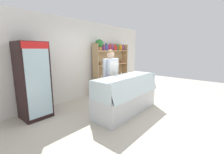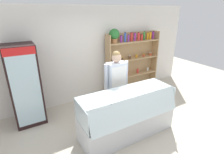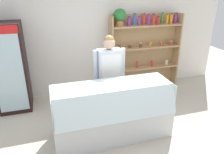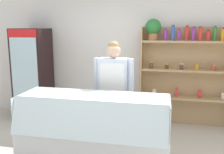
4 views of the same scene
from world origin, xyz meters
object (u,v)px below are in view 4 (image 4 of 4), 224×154
shelving_unit (184,66)px  shop_clerk (113,84)px  drinks_fridge (33,74)px  deli_display_case (94,143)px

shelving_unit → shop_clerk: shelving_unit is taller
shelving_unit → drinks_fridge: bearing=-176.5°
drinks_fridge → shop_clerk: (1.91, -0.89, 0.07)m
deli_display_case → shop_clerk: 0.99m
shop_clerk → shelving_unit: bearing=43.0°
drinks_fridge → deli_display_case: drinks_fridge is taller
shelving_unit → shop_clerk: size_ratio=1.22×
drinks_fridge → shelving_unit: bearing=3.5°
shelving_unit → shop_clerk: 1.59m
shelving_unit → deli_display_case: bearing=-126.6°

